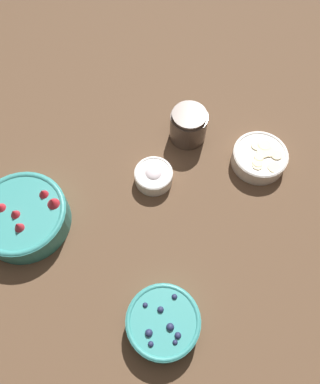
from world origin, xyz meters
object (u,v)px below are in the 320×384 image
Objects in this scene: bowl_blueberries at (163,322)px; jar_chocolate at (188,126)px; bowl_strawberries at (23,216)px; bowl_bananas at (260,157)px; bowl_cream at (154,175)px.

bowl_blueberries is 1.58× the size of jar_chocolate.
bowl_strawberries is 2.19× the size of jar_chocolate.
bowl_bananas is (0.47, 0.11, -0.00)m from bowl_blueberries.
bowl_bananas is 1.44× the size of jar_chocolate.
jar_chocolate reaches higher than bowl_blueberries.
bowl_strawberries is at bearing 99.08° from bowl_blueberries.
bowl_bananas and bowl_cream have the same top height.
bowl_strawberries is 2.22× the size of bowl_cream.
bowl_bananas is at bearing 13.38° from bowl_blueberries.
jar_chocolate is (-0.07, 0.19, 0.02)m from bowl_bananas.
bowl_blueberries is 0.36m from bowl_cream.
bowl_strawberries reaches higher than bowl_bananas.
bowl_blueberries reaches higher than bowl_cream.
bowl_blueberries is at bearing -166.62° from bowl_bananas.
bowl_cream is at bearing -168.17° from jar_chocolate.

